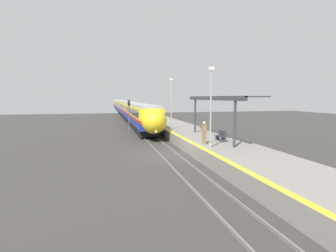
{
  "coord_description": "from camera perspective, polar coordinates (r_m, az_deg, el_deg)",
  "views": [
    {
      "loc": [
        -4.95,
        -20.41,
        4.74
      ],
      "look_at": [
        0.59,
        2.8,
        2.13
      ],
      "focal_mm": 28.0,
      "sensor_mm": 36.0,
      "label": 1
    }
  ],
  "objects": [
    {
      "name": "ground_plane",
      "position": [
        21.53,
        0.2,
        -6.48
      ],
      "size": [
        120.0,
        120.0,
        0.0
      ],
      "primitive_type": "plane",
      "color": "#383533"
    },
    {
      "name": "rail_left",
      "position": [
        21.36,
        -1.69,
        -6.38
      ],
      "size": [
        0.08,
        90.0,
        0.15
      ],
      "primitive_type": "cube",
      "color": "slate",
      "rests_on": "ground_plane"
    },
    {
      "name": "rail_right",
      "position": [
        21.69,
        2.06,
        -6.18
      ],
      "size": [
        0.08,
        90.0,
        0.15
      ],
      "primitive_type": "cube",
      "color": "slate",
      "rests_on": "ground_plane"
    },
    {
      "name": "train",
      "position": [
        72.34,
        -9.52,
        4.13
      ],
      "size": [
        2.82,
        93.04,
        3.79
      ],
      "color": "black",
      "rests_on": "ground_plane"
    },
    {
      "name": "platform_right",
      "position": [
        22.75,
        10.53,
        -4.55
      ],
      "size": [
        4.99,
        64.0,
        1.05
      ],
      "color": "gray",
      "rests_on": "ground_plane"
    },
    {
      "name": "platform_bench",
      "position": [
        22.68,
        11.47,
        -2.07
      ],
      "size": [
        0.44,
        1.46,
        0.89
      ],
      "color": "#2D333D",
      "rests_on": "platform_right"
    },
    {
      "name": "person_waiting",
      "position": [
        20.8,
        7.87,
        -1.39
      ],
      "size": [
        0.36,
        0.24,
        1.82
      ],
      "color": "#7F6647",
      "rests_on": "platform_right"
    },
    {
      "name": "railway_signal",
      "position": [
        34.18,
        -8.47,
        2.73
      ],
      "size": [
        0.28,
        0.28,
        4.39
      ],
      "color": "#59595E",
      "rests_on": "ground_plane"
    },
    {
      "name": "lamppost_near",
      "position": [
        19.2,
        9.32,
        5.06
      ],
      "size": [
        0.36,
        0.2,
        5.86
      ],
      "color": "#9E9EA3",
      "rests_on": "platform_right"
    },
    {
      "name": "lamppost_mid",
      "position": [
        30.33,
        0.72,
        5.55
      ],
      "size": [
        0.36,
        0.2,
        5.86
      ],
      "color": "#9E9EA3",
      "rests_on": "platform_right"
    },
    {
      "name": "station_canopy",
      "position": [
        23.98,
        10.77,
        5.81
      ],
      "size": [
        2.02,
        11.76,
        3.81
      ],
      "color": "#333842",
      "rests_on": "platform_right"
    }
  ]
}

